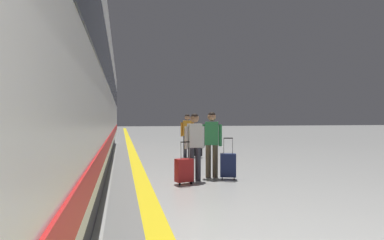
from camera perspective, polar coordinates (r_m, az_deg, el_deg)
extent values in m
cube|color=yellow|center=(9.54, -9.00, -8.58)|extent=(0.36, 80.00, 0.01)
cube|color=slate|center=(9.53, -11.17, -8.60)|extent=(0.67, 80.00, 0.01)
cube|color=#38383D|center=(8.01, -24.18, -7.82)|extent=(2.67, 24.05, 0.70)
cube|color=white|center=(7.96, -24.21, 5.11)|extent=(2.90, 25.05, 2.90)
cylinder|color=white|center=(8.20, -24.24, 14.91)|extent=(2.84, 24.55, 2.84)
cube|color=black|center=(8.00, -24.22, 7.61)|extent=(2.93, 23.55, 0.80)
cube|color=red|center=(7.95, -24.19, -3.18)|extent=(2.94, 24.55, 0.24)
cube|color=gray|center=(11.94, -27.21, 2.31)|extent=(0.02, 0.90, 2.00)
cylinder|color=brown|center=(8.52, 2.76, -6.93)|extent=(0.14, 0.14, 0.81)
cylinder|color=brown|center=(8.51, 3.94, -6.94)|extent=(0.14, 0.14, 0.81)
cube|color=#338C4C|center=(8.45, 3.35, -2.26)|extent=(0.37, 0.28, 0.58)
cylinder|color=#338C4C|center=(8.47, 1.91, -2.58)|extent=(0.09, 0.09, 0.54)
cylinder|color=#338C4C|center=(8.46, 4.79, -2.58)|extent=(0.09, 0.09, 0.54)
sphere|color=#A37556|center=(8.44, 3.35, 0.56)|extent=(0.21, 0.21, 0.21)
sphere|color=black|center=(8.44, 3.35, 0.72)|extent=(0.20, 0.20, 0.20)
cube|color=#19234C|center=(8.30, 6.11, -7.59)|extent=(0.43, 0.32, 0.56)
cube|color=#19234C|center=(8.42, 6.09, -7.95)|extent=(0.30, 0.11, 0.31)
cylinder|color=black|center=(8.28, 5.11, -9.77)|extent=(0.04, 0.06, 0.06)
cylinder|color=black|center=(8.28, 7.11, -9.77)|extent=(0.04, 0.06, 0.06)
cylinder|color=gray|center=(8.19, 5.38, -4.39)|extent=(0.02, 0.02, 0.38)
cylinder|color=gray|center=(8.19, 6.85, -4.39)|extent=(0.02, 0.02, 0.38)
cube|color=black|center=(8.18, 6.12, -3.06)|extent=(0.22, 0.09, 0.02)
cylinder|color=#383842|center=(8.01, -0.12, -7.48)|extent=(0.13, 0.13, 0.79)
cylinder|color=#383842|center=(8.06, 1.02, -7.42)|extent=(0.13, 0.13, 0.79)
cube|color=silver|center=(7.97, 0.45, -2.63)|extent=(0.34, 0.23, 0.56)
cylinder|color=silver|center=(7.92, -0.98, -2.99)|extent=(0.08, 0.08, 0.53)
cylinder|color=silver|center=(8.05, 1.81, -2.93)|extent=(0.08, 0.08, 0.53)
sphere|color=#A37556|center=(7.96, 0.45, 0.27)|extent=(0.21, 0.21, 0.21)
sphere|color=black|center=(7.96, 0.45, 0.44)|extent=(0.19, 0.19, 0.19)
cube|color=#A51E1E|center=(7.65, -1.36, -8.45)|extent=(0.43, 0.32, 0.51)
cube|color=#A51E1E|center=(7.76, -1.76, -8.80)|extent=(0.30, 0.10, 0.28)
cylinder|color=black|center=(7.57, -2.10, -10.73)|extent=(0.04, 0.06, 0.06)
cylinder|color=black|center=(7.70, -0.17, -10.54)|extent=(0.04, 0.06, 0.06)
cylinder|color=gray|center=(7.49, -1.88, -5.20)|extent=(0.02, 0.02, 0.38)
cylinder|color=gray|center=(7.59, -0.46, -5.13)|extent=(0.02, 0.02, 0.38)
cube|color=black|center=(7.53, -1.17, -3.73)|extent=(0.22, 0.09, 0.02)
cylinder|color=#383842|center=(12.86, -1.18, -4.46)|extent=(0.13, 0.13, 0.81)
cylinder|color=#383842|center=(12.85, -0.41, -4.46)|extent=(0.13, 0.13, 0.81)
cube|color=orange|center=(12.81, -0.79, -1.38)|extent=(0.36, 0.26, 0.58)
cylinder|color=orange|center=(12.83, -1.74, -1.59)|extent=(0.09, 0.09, 0.54)
cylinder|color=orange|center=(12.82, 0.15, -1.59)|extent=(0.09, 0.09, 0.54)
sphere|color=#A37556|center=(12.81, -0.80, 0.47)|extent=(0.21, 0.21, 0.21)
sphere|color=black|center=(12.81, -0.80, 0.58)|extent=(0.19, 0.19, 0.19)
cube|color=black|center=(12.69, 0.84, -4.98)|extent=(0.43, 0.35, 0.49)
cube|color=black|center=(12.81, 0.93, -5.20)|extent=(0.29, 0.13, 0.27)
cylinder|color=black|center=(12.68, 0.16, -6.23)|extent=(0.04, 0.06, 0.06)
cylinder|color=black|center=(12.63, 1.44, -6.25)|extent=(0.04, 0.06, 0.06)
cylinder|color=gray|center=(12.62, 0.33, -3.03)|extent=(0.02, 0.02, 0.38)
cylinder|color=gray|center=(12.58, 1.27, -3.04)|extent=(0.02, 0.02, 0.38)
cube|color=black|center=(12.59, 0.80, -2.17)|extent=(0.21, 0.11, 0.02)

